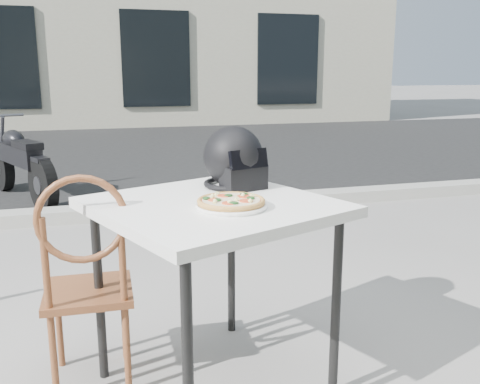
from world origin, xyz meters
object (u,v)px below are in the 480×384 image
object	(u,v)px
pizza	(231,201)
plate	(231,206)
cafe_table_main	(213,219)
helmet	(234,160)
motorcycle	(20,164)
cafe_chair_main	(86,271)

from	to	relation	value
pizza	plate	bearing A→B (deg)	-90.08
plate	pizza	distance (m)	0.02
cafe_table_main	helmet	distance (m)	0.36
plate	motorcycle	xyz separation A→B (m)	(-1.22, 4.03, -0.45)
cafe_table_main	motorcycle	world-z (taller)	motorcycle
plate	pizza	bearing A→B (deg)	89.92
plate	motorcycle	distance (m)	4.23
cafe_table_main	plate	xyz separation A→B (m)	(0.04, -0.12, 0.08)
helmet	motorcycle	size ratio (longest dim) A/B	0.21
cafe_chair_main	motorcycle	distance (m)	3.84
motorcycle	helmet	bearing A→B (deg)	-94.56
cafe_table_main	motorcycle	xyz separation A→B (m)	(-1.18, 3.91, -0.37)
cafe_table_main	motorcycle	bearing A→B (deg)	106.80
plate	helmet	size ratio (longest dim) A/B	1.06
cafe_chair_main	pizza	bearing A→B (deg)	157.68
cafe_table_main	cafe_chair_main	distance (m)	0.57
cafe_table_main	motorcycle	size ratio (longest dim) A/B	0.69
helmet	cafe_chair_main	world-z (taller)	helmet
cafe_chair_main	motorcycle	bearing A→B (deg)	-78.23
plate	helmet	bearing A→B (deg)	72.78
plate	pizza	size ratio (longest dim) A/B	1.13
pizza	helmet	distance (m)	0.40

